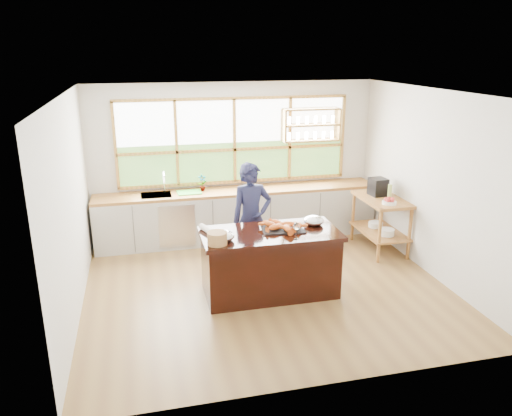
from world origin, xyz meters
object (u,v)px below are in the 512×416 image
object	(u,v)px
espresso_machine	(378,187)
wicker_basket	(217,238)
island	(270,263)
cook	(252,219)

from	to	relation	value
espresso_machine	wicker_basket	bearing A→B (deg)	-157.75
island	espresso_machine	size ratio (longest dim) A/B	6.40
espresso_machine	wicker_basket	world-z (taller)	espresso_machine
espresso_machine	wicker_basket	distance (m)	3.32
island	cook	size ratio (longest dim) A/B	1.10
island	espresso_machine	world-z (taller)	espresso_machine
espresso_machine	island	bearing A→B (deg)	-155.24
cook	wicker_basket	size ratio (longest dim) A/B	6.70
island	wicker_basket	size ratio (longest dim) A/B	7.36
cook	island	bearing A→B (deg)	-90.72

